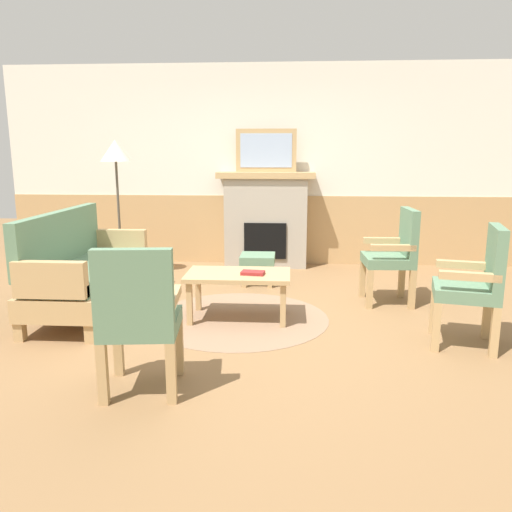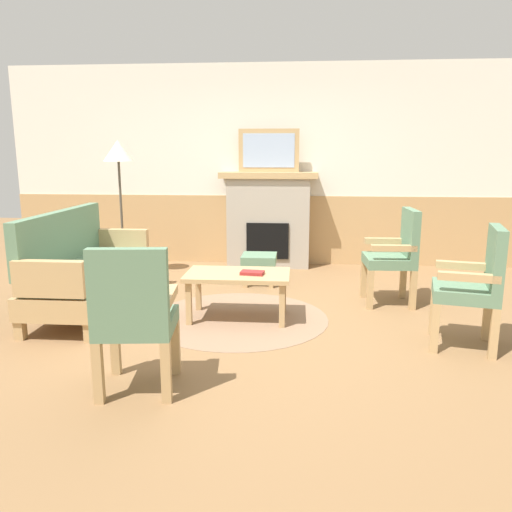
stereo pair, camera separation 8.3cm
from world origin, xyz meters
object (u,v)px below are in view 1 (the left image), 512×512
object	(u,v)px
floor_lamp_by_couch	(116,160)
armchair_by_window_left	(476,281)
framed_picture	(266,150)
coffee_table	(238,279)
armchair_near_fireplace	(395,252)
fireplace	(266,219)
couch	(87,271)
book_on_table	(253,273)
armchair_front_left	(139,314)
footstool	(258,261)

from	to	relation	value
floor_lamp_by_couch	armchair_by_window_left	bearing A→B (deg)	-30.07
framed_picture	coffee_table	bearing A→B (deg)	-93.77
framed_picture	armchair_near_fireplace	size ratio (longest dim) A/B	0.82
fireplace	couch	size ratio (longest dim) A/B	0.72
fireplace	armchair_by_window_left	size ratio (longest dim) A/B	1.33
couch	floor_lamp_by_couch	size ratio (longest dim) A/B	1.07
coffee_table	floor_lamp_by_couch	size ratio (longest dim) A/B	0.57
armchair_near_fireplace	book_on_table	bearing A→B (deg)	-154.84
book_on_table	armchair_near_fireplace	bearing A→B (deg)	25.16
framed_picture	book_on_table	xyz separation A→B (m)	(-0.01, -2.30, -1.10)
fireplace	floor_lamp_by_couch	world-z (taller)	floor_lamp_by_couch
couch	armchair_by_window_left	bearing A→B (deg)	-11.36
fireplace	coffee_table	distance (m)	2.27
armchair_near_fireplace	coffee_table	bearing A→B (deg)	-158.40
armchair_near_fireplace	floor_lamp_by_couch	distance (m)	3.43
armchair_front_left	book_on_table	bearing A→B (deg)	67.58
armchair_by_window_left	coffee_table	bearing A→B (deg)	164.30
armchair_near_fireplace	armchair_by_window_left	bearing A→B (deg)	-71.26
footstool	armchair_near_fireplace	world-z (taller)	armchair_near_fireplace
armchair_front_left	floor_lamp_by_couch	distance (m)	3.40
coffee_table	armchair_by_window_left	xyz separation A→B (m)	(1.95, -0.55, 0.15)
fireplace	couch	world-z (taller)	fireplace
book_on_table	armchair_by_window_left	xyz separation A→B (m)	(1.81, -0.50, 0.08)
coffee_table	book_on_table	xyz separation A→B (m)	(0.14, -0.05, 0.07)
floor_lamp_by_couch	couch	bearing A→B (deg)	-84.63
framed_picture	footstool	xyz separation A→B (m)	(-0.05, -1.00, -1.28)
armchair_by_window_left	floor_lamp_by_couch	world-z (taller)	floor_lamp_by_couch
couch	armchair_near_fireplace	world-z (taller)	same
footstool	fireplace	bearing A→B (deg)	87.32
footstool	framed_picture	bearing A→B (deg)	87.32
fireplace	coffee_table	world-z (taller)	fireplace
framed_picture	armchair_by_window_left	bearing A→B (deg)	-57.28
footstool	floor_lamp_by_couch	world-z (taller)	floor_lamp_by_couch
book_on_table	armchair_near_fireplace	world-z (taller)	armchair_near_fireplace
fireplace	book_on_table	distance (m)	2.31
footstool	armchair_front_left	size ratio (longest dim) A/B	0.41
footstool	floor_lamp_by_couch	distance (m)	2.11
armchair_near_fireplace	armchair_front_left	xyz separation A→B (m)	(-2.03, -2.15, 0.00)
coffee_table	armchair_near_fireplace	xyz separation A→B (m)	(1.55, 0.61, 0.15)
book_on_table	footstool	size ratio (longest dim) A/B	0.52
footstool	armchair_by_window_left	world-z (taller)	armchair_by_window_left
armchair_front_left	floor_lamp_by_couch	world-z (taller)	floor_lamp_by_couch
armchair_near_fireplace	armchair_by_window_left	xyz separation A→B (m)	(0.39, -1.16, 0.00)
armchair_by_window_left	floor_lamp_by_couch	bearing A→B (deg)	149.93
couch	armchair_front_left	world-z (taller)	same
fireplace	footstool	distance (m)	1.07
fireplace	framed_picture	distance (m)	0.91
fireplace	floor_lamp_by_couch	distance (m)	2.08
couch	coffee_table	world-z (taller)	couch
couch	fireplace	bearing A→B (deg)	51.88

